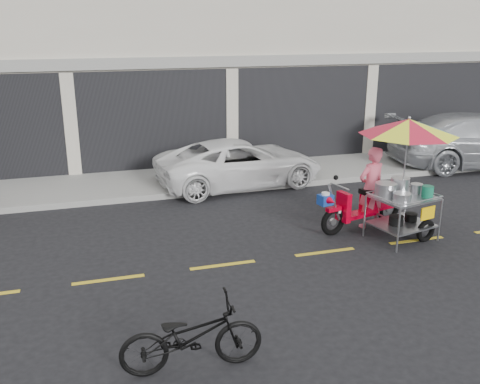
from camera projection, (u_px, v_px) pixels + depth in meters
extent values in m
plane|color=black|center=(325.00, 252.00, 10.12)|extent=(90.00, 90.00, 0.00)
cube|color=gray|center=(241.00, 173.00, 15.12)|extent=(45.00, 3.00, 0.15)
cube|color=beige|center=(200.00, 27.00, 18.49)|extent=(36.00, 8.00, 8.00)
cube|color=black|center=(232.00, 119.00, 15.58)|extent=(35.28, 0.06, 2.90)
cube|color=gray|center=(232.00, 61.00, 15.06)|extent=(36.00, 0.12, 0.30)
cube|color=gold|center=(325.00, 252.00, 10.12)|extent=(42.00, 0.10, 0.01)
imported|color=white|center=(240.00, 163.00, 14.08)|extent=(4.62, 2.53, 1.23)
imported|color=black|center=(192.00, 336.00, 6.58)|extent=(1.81, 0.71, 0.94)
torus|color=black|center=(333.00, 222.00, 10.85)|extent=(0.59, 0.24, 0.58)
torus|color=black|center=(389.00, 209.00, 11.57)|extent=(0.59, 0.24, 0.58)
cylinder|color=#9EA0A5|center=(333.00, 222.00, 10.85)|extent=(0.15, 0.09, 0.14)
cylinder|color=#9EA0A5|center=(389.00, 209.00, 11.57)|extent=(0.15, 0.09, 0.14)
cube|color=#C4001A|center=(334.00, 209.00, 10.77)|extent=(0.35, 0.19, 0.08)
cylinder|color=#9EA0A5|center=(334.00, 202.00, 10.72)|extent=(0.37, 0.13, 0.82)
cube|color=#C4001A|center=(343.00, 207.00, 10.89)|extent=(0.20, 0.37, 0.61)
cube|color=#C4001A|center=(360.00, 214.00, 11.18)|extent=(0.86, 0.46, 0.08)
cube|color=#C4001A|center=(377.00, 200.00, 11.32)|extent=(0.81, 0.43, 0.41)
cube|color=black|center=(374.00, 190.00, 11.20)|extent=(0.70, 0.39, 0.10)
cylinder|color=#9EA0A5|center=(340.00, 186.00, 10.69)|extent=(0.16, 0.56, 0.04)
sphere|color=black|center=(336.00, 178.00, 10.85)|extent=(0.10, 0.10, 0.10)
cylinder|color=white|center=(338.00, 211.00, 10.85)|extent=(0.15, 0.15, 0.05)
cube|color=navy|center=(325.00, 200.00, 10.59)|extent=(0.31, 0.28, 0.20)
cylinder|color=white|center=(326.00, 194.00, 10.55)|extent=(0.20, 0.20, 0.05)
cone|color=#C4001A|center=(331.00, 201.00, 10.44)|extent=(0.23, 0.26, 0.18)
torus|color=black|center=(426.00, 231.00, 10.55)|extent=(0.48, 0.21, 0.47)
cylinder|color=#9EA0A5|center=(398.00, 231.00, 9.99)|extent=(0.04, 0.04, 0.87)
cylinder|color=#9EA0A5|center=(365.00, 216.00, 10.75)|extent=(0.04, 0.04, 0.87)
cylinder|color=#9EA0A5|center=(440.00, 220.00, 10.52)|extent=(0.04, 0.04, 0.87)
cylinder|color=#9EA0A5|center=(405.00, 207.00, 11.28)|extent=(0.04, 0.04, 0.87)
cube|color=#9EA0A5|center=(401.00, 224.00, 10.67)|extent=(1.30, 1.15, 0.03)
cube|color=#9EA0A5|center=(404.00, 197.00, 10.50)|extent=(1.30, 1.15, 0.04)
cylinder|color=#9EA0A5|center=(422.00, 201.00, 10.10)|extent=(1.10, 0.28, 0.02)
cylinder|color=#9EA0A5|center=(387.00, 188.00, 10.87)|extent=(1.10, 0.28, 0.02)
cylinder|color=#9EA0A5|center=(383.00, 199.00, 10.22)|extent=(0.23, 0.90, 0.02)
cylinder|color=#9EA0A5|center=(424.00, 190.00, 10.75)|extent=(0.23, 0.90, 0.02)
cylinder|color=#9EA0A5|center=(385.00, 217.00, 11.05)|extent=(0.21, 0.76, 0.04)
cylinder|color=#9EA0A5|center=(387.00, 194.00, 10.90)|extent=(0.21, 0.76, 0.04)
cube|color=#FFC103|center=(428.00, 213.00, 10.23)|extent=(0.35, 0.10, 0.26)
cylinder|color=#B7B7BC|center=(385.00, 190.00, 10.48)|extent=(0.49, 0.49, 0.24)
cylinder|color=#B7B7BC|center=(400.00, 186.00, 10.69)|extent=(0.44, 0.44, 0.29)
cylinder|color=#B7B7BC|center=(416.00, 189.00, 10.70)|extent=(0.29, 0.29, 0.16)
cylinder|color=#B7B7BC|center=(402.00, 198.00, 10.20)|extent=(0.41, 0.41, 0.14)
cylinder|color=#13714F|center=(428.00, 192.00, 10.42)|extent=(0.27, 0.27, 0.22)
cylinder|color=black|center=(396.00, 220.00, 10.57)|extent=(0.34, 0.34, 0.18)
cylinder|color=black|center=(411.00, 217.00, 10.76)|extent=(0.29, 0.29, 0.16)
cylinder|color=#9EA0A5|center=(406.00, 158.00, 10.38)|extent=(0.03, 0.03, 1.53)
sphere|color=#9EA0A5|center=(409.00, 118.00, 10.14)|extent=(0.06, 0.06, 0.06)
imported|color=#ED5D76|center=(371.00, 188.00, 11.13)|extent=(0.71, 0.55, 1.73)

